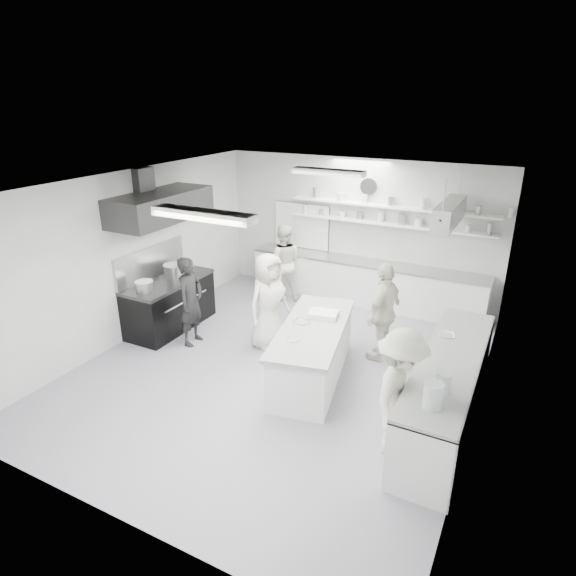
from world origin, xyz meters
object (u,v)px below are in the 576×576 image
at_px(back_counter, 364,283).
at_px(cook_stove, 191,301).
at_px(cook_back, 283,262).
at_px(right_counter, 447,391).
at_px(stove, 170,305).
at_px(prep_island, 312,353).

xyz_separation_m(back_counter, cook_stove, (-2.12, -3.13, 0.35)).
height_order(back_counter, cook_back, cook_back).
relative_size(back_counter, right_counter, 1.52).
bearing_deg(stove, prep_island, -7.25).
bearing_deg(back_counter, stove, -136.01).
bearing_deg(back_counter, prep_island, -85.15).
bearing_deg(cook_stove, right_counter, -97.95).
distance_m(back_counter, right_counter, 4.13).
bearing_deg(cook_back, right_counter, 119.96).
relative_size(stove, back_counter, 0.36).
bearing_deg(right_counter, cook_back, 144.50).
xyz_separation_m(right_counter, cook_stove, (-4.47, 0.27, 0.34)).
relative_size(stove, cook_back, 1.09).
relative_size(prep_island, cook_back, 1.38).
bearing_deg(prep_island, back_counter, 83.17).
bearing_deg(cook_back, prep_island, 101.30).
distance_m(right_counter, cook_back, 4.92).
relative_size(stove, prep_island, 0.79).
bearing_deg(cook_back, cook_stove, 54.96).
distance_m(cook_stove, cook_back, 2.62).
distance_m(prep_island, cook_back, 3.30).
relative_size(back_counter, prep_island, 2.19).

